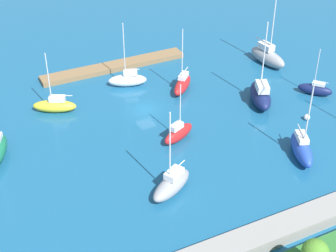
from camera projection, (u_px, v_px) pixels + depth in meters
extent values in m
plane|color=#19567F|center=(146.00, 110.00, 76.39)|extent=(160.00, 160.00, 0.00)
cube|color=olive|center=(114.00, 66.00, 87.45)|extent=(25.24, 2.95, 0.82)
cube|color=gray|center=(262.00, 237.00, 53.62)|extent=(71.96, 3.10, 1.52)
sphere|color=#4C8428|center=(315.00, 252.00, 47.83)|extent=(2.61, 2.61, 2.61)
ellipsoid|color=red|center=(179.00, 134.00, 69.24)|extent=(5.66, 3.61, 2.01)
cube|color=silver|center=(177.00, 126.00, 68.19)|extent=(2.19, 1.64, 0.78)
cylinder|color=silver|center=(180.00, 106.00, 67.11)|extent=(0.13, 0.13, 6.41)
cylinder|color=silver|center=(175.00, 124.00, 67.69)|extent=(1.95, 0.92, 0.11)
ellipsoid|color=gray|center=(171.00, 185.00, 60.25)|extent=(6.99, 5.32, 1.96)
cube|color=silver|center=(174.00, 174.00, 59.86)|extent=(2.79, 2.40, 0.82)
cylinder|color=silver|center=(170.00, 148.00, 56.94)|extent=(0.16, 0.16, 9.27)
cylinder|color=silver|center=(177.00, 167.00, 60.02)|extent=(2.76, 1.63, 0.13)
ellipsoid|color=#141E4C|center=(260.00, 96.00, 77.30)|extent=(5.74, 8.33, 2.59)
cube|color=silver|center=(262.00, 87.00, 75.77)|extent=(2.68, 3.27, 1.10)
cylinder|color=silver|center=(264.00, 56.00, 74.11)|extent=(0.19, 0.19, 10.25)
cylinder|color=silver|center=(264.00, 85.00, 74.81)|extent=(1.52, 3.19, 0.15)
ellipsoid|color=white|center=(128.00, 80.00, 82.05)|extent=(6.43, 4.01, 1.94)
cube|color=silver|center=(130.00, 73.00, 81.36)|extent=(2.48, 1.90, 0.76)
cylinder|color=silver|center=(124.00, 50.00, 79.09)|extent=(0.15, 0.15, 8.76)
cylinder|color=silver|center=(132.00, 70.00, 81.10)|extent=(2.16, 0.89, 0.12)
ellipsoid|color=#2347B2|center=(301.00, 150.00, 65.91)|extent=(4.76, 7.44, 2.34)
cube|color=silver|center=(302.00, 137.00, 65.56)|extent=(2.17, 2.87, 0.70)
cylinder|color=silver|center=(309.00, 114.00, 62.55)|extent=(0.17, 0.17, 8.82)
cylinder|color=silver|center=(301.00, 131.00, 65.83)|extent=(1.39, 2.99, 0.14)
ellipsoid|color=yellow|center=(55.00, 106.00, 75.47)|extent=(6.62, 4.77, 1.82)
cube|color=silver|center=(57.00, 99.00, 74.76)|extent=(2.61, 2.14, 0.75)
cylinder|color=silver|center=(48.00, 78.00, 72.90)|extent=(0.15, 0.15, 7.61)
cylinder|color=silver|center=(62.00, 96.00, 74.46)|extent=(2.82, 1.56, 0.12)
ellipsoid|color=red|center=(182.00, 85.00, 80.64)|extent=(5.73, 5.68, 2.04)
cube|color=silver|center=(183.00, 76.00, 80.28)|extent=(2.37, 2.35, 0.71)
cylinder|color=silver|center=(182.00, 55.00, 77.52)|extent=(0.15, 0.15, 8.45)
cylinder|color=silver|center=(185.00, 71.00, 80.56)|extent=(2.25, 2.22, 0.12)
ellipsoid|color=gray|center=(268.00, 57.00, 88.40)|extent=(3.44, 8.21, 2.57)
cube|color=silver|center=(266.00, 46.00, 87.85)|extent=(1.84, 3.03, 1.05)
cylinder|color=silver|center=(274.00, 18.00, 84.15)|extent=(0.19, 0.19, 11.89)
cylinder|color=silver|center=(263.00, 41.00, 88.06)|extent=(0.59, 3.71, 0.15)
ellipsoid|color=#141E4C|center=(315.00, 90.00, 79.73)|extent=(4.69, 5.10, 1.74)
cube|color=silver|center=(319.00, 84.00, 78.98)|extent=(1.99, 2.09, 0.48)
cylinder|color=silver|center=(317.00, 67.00, 77.72)|extent=(0.13, 0.13, 5.90)
cylinder|color=silver|center=(322.00, 82.00, 78.65)|extent=(1.43, 1.66, 0.10)
sphere|color=white|center=(307.00, 117.00, 73.77)|extent=(0.89, 0.89, 0.89)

